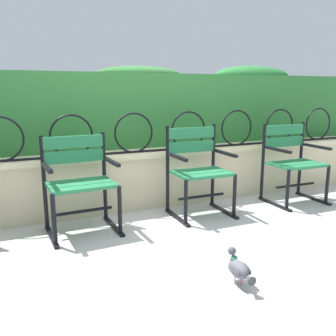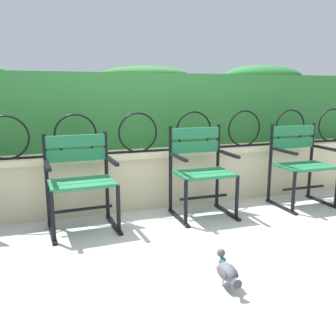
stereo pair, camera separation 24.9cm
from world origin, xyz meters
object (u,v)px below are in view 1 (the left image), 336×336
at_px(park_chair_centre_left, 79,180).
at_px(park_chair_rightmost, 292,161).
at_px(park_chair_centre_right, 198,169).
at_px(pigeon_near_chairs, 239,269).

xyz_separation_m(park_chair_centre_left, park_chair_rightmost, (2.37, -0.05, 0.00)).
bearing_deg(park_chair_centre_left, park_chair_centre_right, -0.59).
relative_size(park_chair_centre_left, pigeon_near_chairs, 2.97).
distance_m(park_chair_centre_left, park_chair_rightmost, 2.37).
bearing_deg(park_chair_centre_left, park_chair_rightmost, -1.18).
bearing_deg(pigeon_near_chairs, park_chair_rightmost, 39.62).
height_order(park_chair_centre_left, park_chair_centre_right, park_chair_centre_right).
bearing_deg(park_chair_centre_right, park_chair_rightmost, -1.76).
bearing_deg(park_chair_centre_right, pigeon_near_chairs, -107.46).
bearing_deg(park_chair_centre_right, park_chair_centre_left, 179.41).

